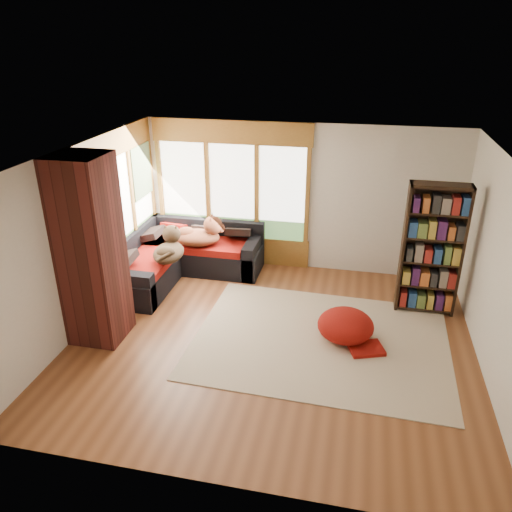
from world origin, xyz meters
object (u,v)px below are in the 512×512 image
at_px(dog_tan, 201,233).
at_px(bookshelf, 432,250).
at_px(sectional_sofa, 181,259).
at_px(brick_chimney, 91,251).
at_px(pouf, 346,325).
at_px(area_rug, 320,340).
at_px(dog_brindle, 169,247).

bearing_deg(dog_tan, bookshelf, -17.73).
xyz_separation_m(sectional_sofa, bookshelf, (4.09, -0.36, 0.71)).
distance_m(brick_chimney, pouf, 3.61).
bearing_deg(bookshelf, dog_tan, 172.61).
xyz_separation_m(area_rug, dog_brindle, (-2.60, 1.04, 0.75)).
relative_size(bookshelf, pouf, 2.57).
bearing_deg(brick_chimney, dog_brindle, 72.97).
height_order(brick_chimney, bookshelf, brick_chimney).
distance_m(dog_tan, dog_brindle, 0.72).
distance_m(brick_chimney, area_rug, 3.36).
height_order(bookshelf, pouf, bookshelf).
distance_m(brick_chimney, sectional_sofa, 2.32).
relative_size(brick_chimney, area_rug, 0.74).
xyz_separation_m(sectional_sofa, dog_tan, (0.35, 0.12, 0.47)).
height_order(sectional_sofa, dog_brindle, dog_brindle).
bearing_deg(bookshelf, area_rug, -141.05).
distance_m(brick_chimney, dog_brindle, 1.69).
xyz_separation_m(brick_chimney, pouf, (3.39, 0.62, -1.08)).
distance_m(area_rug, pouf, 0.41).
relative_size(area_rug, dog_tan, 3.81).
bearing_deg(dog_tan, area_rug, -46.80).
height_order(sectional_sofa, area_rug, sectional_sofa).
relative_size(pouf, dog_tan, 0.86).
bearing_deg(area_rug, sectional_sofa, 149.36).
relative_size(area_rug, pouf, 4.45).
height_order(area_rug, bookshelf, bookshelf).
relative_size(brick_chimney, dog_tan, 2.84).
bearing_deg(dog_tan, sectional_sofa, -170.81).
bearing_deg(pouf, brick_chimney, -169.61).
bearing_deg(bookshelf, pouf, -137.13).
distance_m(sectional_sofa, pouf, 3.27).
xyz_separation_m(sectional_sofa, pouf, (2.95, -1.43, -0.08)).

